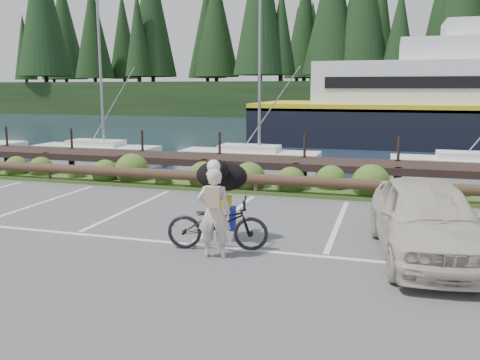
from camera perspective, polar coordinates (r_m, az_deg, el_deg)
name	(u,v)px	position (r m, az deg, el deg)	size (l,w,h in m)	color
ground	(199,239)	(10.40, -4.66, -6.62)	(72.00, 72.00, 0.00)	#4F4F51
harbor_backdrop	(371,107)	(87.80, 14.53, 7.98)	(170.00, 160.00, 30.00)	#1A293F
vegetation_strip	(262,188)	(15.31, 2.49, -0.91)	(34.00, 1.60, 0.10)	#3D5B21
log_rail	(256,194)	(14.65, 1.83, -1.61)	(32.00, 0.30, 0.60)	#443021
bicycle	(218,224)	(9.61, -2.53, -4.91)	(0.67, 1.91, 1.01)	black
cyclist	(214,213)	(9.10, -2.93, -3.70)	(0.60, 0.39, 1.64)	beige
dog	(221,176)	(10.02, -2.10, 0.47)	(1.06, 0.52, 0.61)	black
parked_car	(426,218)	(9.72, 20.18, -4.08)	(1.68, 4.19, 1.43)	beige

